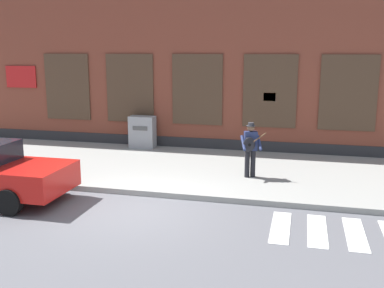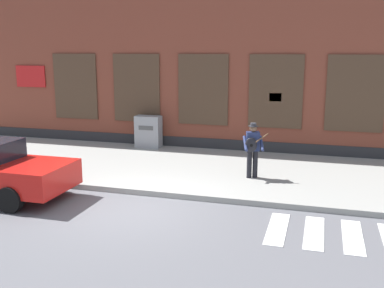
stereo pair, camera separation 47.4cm
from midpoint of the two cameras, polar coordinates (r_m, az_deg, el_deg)
The scene contains 5 objects.
ground_plane at distance 11.41m, azimuth -6.26°, elevation -8.28°, with size 160.00×160.00×0.00m, color #56565B.
sidewalk at distance 14.90m, azimuth -0.51°, elevation -3.05°, with size 28.00×5.68×0.16m.
building_backdrop at distance 19.08m, azimuth 3.77°, elevation 12.85°, with size 28.00×4.06×8.50m.
busker at distance 13.41m, azimuth 8.70°, elevation -0.40°, with size 0.78×0.67×1.66m.
utility_box at distance 17.62m, azimuth -4.79°, elevation 1.58°, with size 0.99×0.53×1.24m.
Camera 2 is at (4.40, -9.81, 3.93)m, focal length 42.00 mm.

